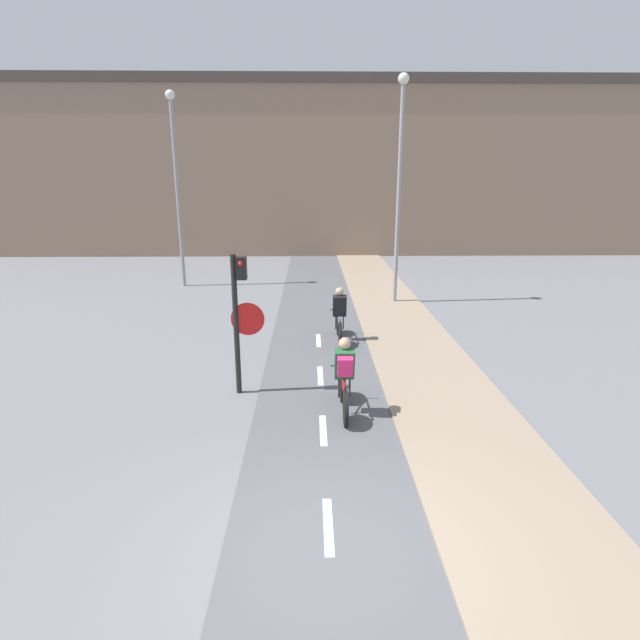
{
  "coord_description": "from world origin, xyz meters",
  "views": [
    {
      "loc": [
        -0.21,
        -4.87,
        4.28
      ],
      "look_at": [
        0.0,
        5.9,
        1.2
      ],
      "focal_mm": 28.0,
      "sensor_mm": 36.0,
      "label": 1
    }
  ],
  "objects_px": {
    "traffic_light_pole": "(240,309)",
    "street_lamp_far": "(176,172)",
    "cyclist_far": "(339,317)",
    "street_lamp_sidewalk": "(400,170)",
    "cyclist_near": "(344,378)"
  },
  "relations": [
    {
      "from": "cyclist_far",
      "to": "traffic_light_pole",
      "type": "bearing_deg",
      "value": -122.82
    },
    {
      "from": "traffic_light_pole",
      "to": "street_lamp_far",
      "type": "bearing_deg",
      "value": 109.54
    },
    {
      "from": "street_lamp_far",
      "to": "street_lamp_sidewalk",
      "type": "distance_m",
      "value": 8.71
    },
    {
      "from": "traffic_light_pole",
      "to": "street_lamp_far",
      "type": "distance_m",
      "value": 11.66
    },
    {
      "from": "cyclist_near",
      "to": "street_lamp_sidewalk",
      "type": "bearing_deg",
      "value": 74.73
    },
    {
      "from": "street_lamp_sidewalk",
      "to": "cyclist_far",
      "type": "bearing_deg",
      "value": -117.12
    },
    {
      "from": "traffic_light_pole",
      "to": "cyclist_far",
      "type": "xyz_separation_m",
      "value": [
        2.17,
        3.37,
        -1.12
      ]
    },
    {
      "from": "traffic_light_pole",
      "to": "cyclist_far",
      "type": "bearing_deg",
      "value": 57.18
    },
    {
      "from": "street_lamp_sidewalk",
      "to": "cyclist_near",
      "type": "xyz_separation_m",
      "value": [
        -2.37,
        -8.69,
        -3.81
      ]
    },
    {
      "from": "traffic_light_pole",
      "to": "street_lamp_far",
      "type": "height_order",
      "value": "street_lamp_far"
    },
    {
      "from": "street_lamp_far",
      "to": "cyclist_far",
      "type": "xyz_separation_m",
      "value": [
        5.97,
        -7.32,
        -3.82
      ]
    },
    {
      "from": "traffic_light_pole",
      "to": "street_lamp_sidewalk",
      "type": "xyz_separation_m",
      "value": [
        4.39,
        7.69,
        2.73
      ]
    },
    {
      "from": "cyclist_near",
      "to": "cyclist_far",
      "type": "xyz_separation_m",
      "value": [
        0.16,
        4.37,
        -0.05
      ]
    },
    {
      "from": "traffic_light_pole",
      "to": "cyclist_near",
      "type": "xyz_separation_m",
      "value": [
        2.01,
        -1.0,
        -1.08
      ]
    },
    {
      "from": "street_lamp_sidewalk",
      "to": "street_lamp_far",
      "type": "bearing_deg",
      "value": 159.9
    }
  ]
}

